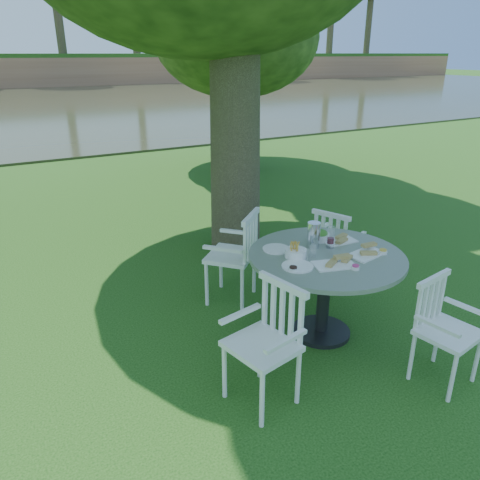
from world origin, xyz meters
name	(u,v)px	position (x,y,z in m)	size (l,w,h in m)	color
ground	(250,324)	(0.00, 0.00, 0.00)	(140.00, 140.00, 0.00)	#123D0C
table	(326,270)	(0.53, -0.48, 0.68)	(1.43, 1.43, 0.84)	black
chair_ne	(334,243)	(1.27, 0.27, 0.54)	(0.58, 0.59, 0.92)	white
chair_nw	(240,250)	(0.17, 0.50, 0.59)	(0.70, 0.70, 1.01)	white
chair_sw	(271,333)	(-0.39, -0.97, 0.57)	(0.54, 0.57, 0.97)	white
chair_se	(440,322)	(0.94, -1.44, 0.52)	(0.51, 0.49, 0.89)	white
tableware	(317,246)	(0.50, -0.37, 0.89)	(1.04, 0.85, 0.25)	white
river	(14,108)	(0.00, 23.00, 0.00)	(100.00, 28.00, 0.12)	#31351F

